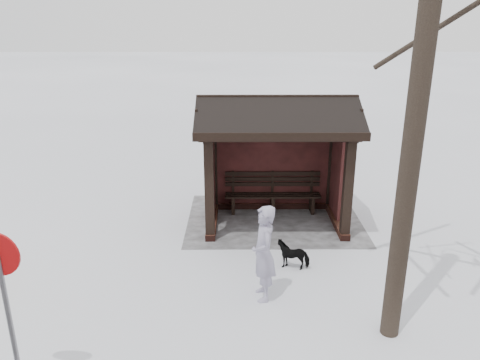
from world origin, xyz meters
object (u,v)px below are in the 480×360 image
at_px(bus_shelter, 276,134).
at_px(pedestrian, 264,253).
at_px(dog, 293,254).
at_px(road_sign, 2,279).

bearing_deg(bus_shelter, pedestrian, 82.46).
relative_size(bus_shelter, dog, 5.51).
height_order(bus_shelter, road_sign, bus_shelter).
bearing_deg(pedestrian, dog, 140.63).
height_order(dog, road_sign, road_sign).
bearing_deg(dog, pedestrian, -20.34).
height_order(bus_shelter, pedestrian, bus_shelter).
distance_m(bus_shelter, road_sign, 6.67).
xyz_separation_m(dog, road_sign, (4.03, 3.18, 1.37)).
relative_size(bus_shelter, pedestrian, 2.07).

